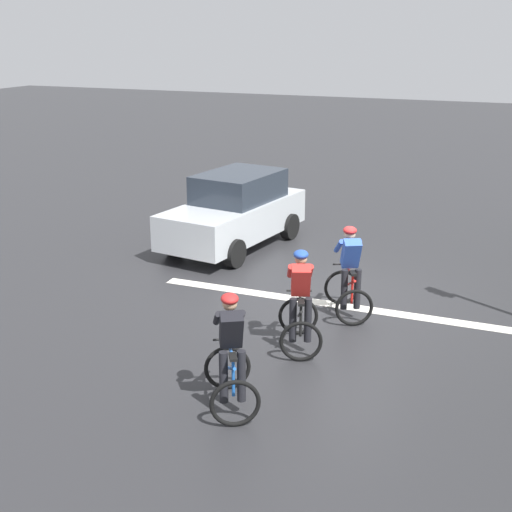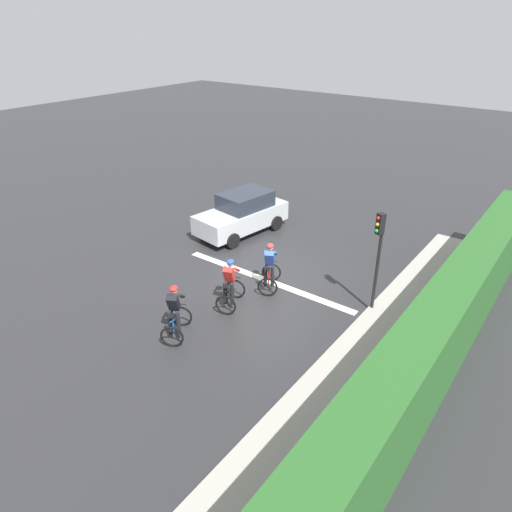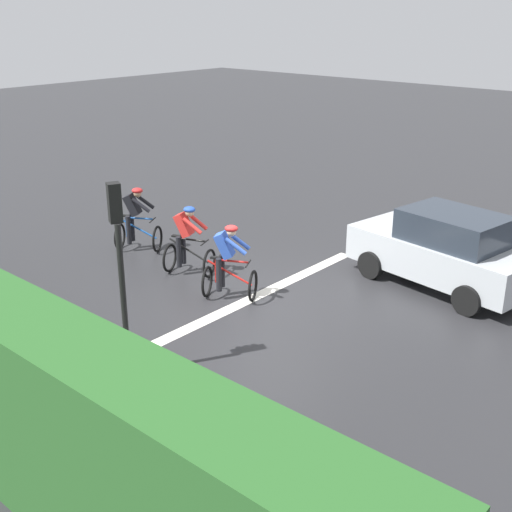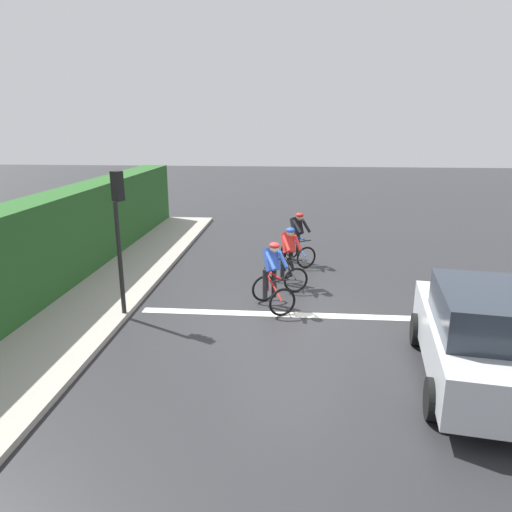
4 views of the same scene
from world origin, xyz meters
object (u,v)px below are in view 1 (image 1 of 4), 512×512
cyclist_mid (349,274)px  cyclist_second (300,303)px  cyclist_lead (231,356)px  car_silver (235,211)px

cyclist_mid → cyclist_second: bearing=77.4°
cyclist_lead → cyclist_mid: bearing=-99.2°
cyclist_lead → cyclist_mid: same height
cyclist_second → cyclist_mid: bearing=-102.6°
cyclist_mid → car_silver: 4.80m
cyclist_mid → car_silver: (3.63, -3.14, 0.08)m
cyclist_second → cyclist_mid: same height
car_silver → cyclist_second: bearing=124.3°
cyclist_second → car_silver: bearing=-55.7°
cyclist_lead → car_silver: 7.58m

